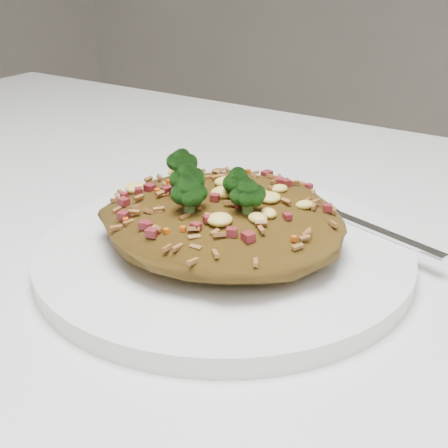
{
  "coord_description": "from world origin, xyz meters",
  "views": [
    {
      "loc": [
        0.25,
        -0.31,
        0.96
      ],
      "look_at": [
        0.04,
        0.01,
        0.78
      ],
      "focal_mm": 50.0,
      "sensor_mm": 36.0,
      "label": 1
    }
  ],
  "objects": [
    {
      "name": "fork",
      "position": [
        0.1,
        0.09,
        0.77
      ],
      "size": [
        0.16,
        0.06,
        0.0
      ],
      "rotation": [
        0.0,
        0.0,
        -0.29
      ],
      "color": "silver",
      "rests_on": "plate"
    },
    {
      "name": "fried_rice",
      "position": [
        0.04,
        0.01,
        0.79
      ],
      "size": [
        0.17,
        0.16,
        0.06
      ],
      "color": "#865F1C",
      "rests_on": "plate"
    },
    {
      "name": "dining_table",
      "position": [
        0.0,
        0.0,
        0.66
      ],
      "size": [
        1.2,
        0.8,
        0.75
      ],
      "color": "silver",
      "rests_on": "ground"
    },
    {
      "name": "plate",
      "position": [
        0.04,
        0.01,
        0.76
      ],
      "size": [
        0.26,
        0.26,
        0.01
      ],
      "primitive_type": "cylinder",
      "color": "white",
      "rests_on": "dining_table"
    }
  ]
}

